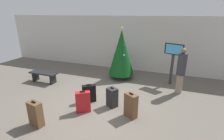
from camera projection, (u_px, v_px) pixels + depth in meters
The scene contains 11 objects.
ground_plane at pixel (99, 105), 5.81m from camera, with size 16.00×16.00×0.00m, color #665E54.
back_wall at pixel (130, 43), 9.06m from camera, with size 16.00×0.20×2.92m, color beige.
holiday_tree at pixel (121, 53), 7.77m from camera, with size 1.21×1.21×2.46m.
flight_info_kiosk at pixel (173, 57), 7.12m from camera, with size 0.77×0.37×1.82m.
waiting_bench at pixel (44, 75), 7.60m from camera, with size 1.33×0.44×0.48m.
traveller_0 at pixel (181, 70), 6.33m from camera, with size 0.46×0.46×1.82m.
suitcase_0 at pixel (83, 102), 5.29m from camera, with size 0.49×0.41×0.74m.
suitcase_1 at pixel (131, 106), 5.02m from camera, with size 0.45×0.39×0.81m.
suitcase_2 at pixel (112, 97), 5.61m from camera, with size 0.43×0.41×0.70m.
suitcase_3 at pixel (36, 114), 4.62m from camera, with size 0.45×0.29×0.77m.
suitcase_4 at pixel (89, 93), 5.92m from camera, with size 0.50×0.41×0.68m.
Camera 1 is at (2.18, -4.63, 3.04)m, focal length 26.57 mm.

